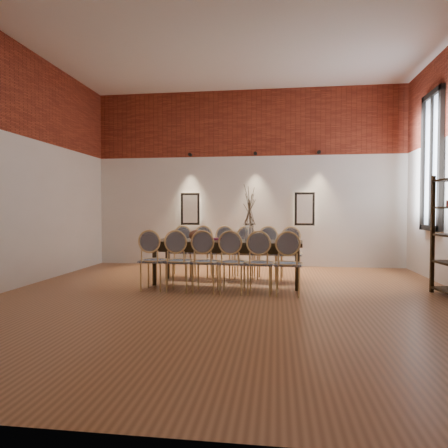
# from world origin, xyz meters

# --- Properties ---
(floor) EXTENTS (7.00, 7.00, 0.02)m
(floor) POSITION_xyz_m (0.00, 0.00, -0.01)
(floor) COLOR #985E36
(floor) RESTS_ON ground
(ceiling) EXTENTS (7.00, 7.00, 0.02)m
(ceiling) POSITION_xyz_m (0.00, 0.00, 4.01)
(ceiling) COLOR silver
(ceiling) RESTS_ON ground
(wall_back) EXTENTS (7.00, 0.10, 4.00)m
(wall_back) POSITION_xyz_m (0.00, 3.55, 2.00)
(wall_back) COLOR silver
(wall_back) RESTS_ON ground
(wall_front) EXTENTS (7.00, 0.10, 4.00)m
(wall_front) POSITION_xyz_m (0.00, -3.55, 2.00)
(wall_front) COLOR silver
(wall_front) RESTS_ON ground
(brick_band_back) EXTENTS (7.00, 0.02, 1.50)m
(brick_band_back) POSITION_xyz_m (0.00, 3.48, 3.25)
(brick_band_back) COLOR maroon
(brick_band_back) RESTS_ON ground
(brick_band_left) EXTENTS (0.02, 7.00, 1.50)m
(brick_band_left) POSITION_xyz_m (-3.48, 0.00, 3.25)
(brick_band_left) COLOR maroon
(brick_band_left) RESTS_ON ground
(niche_left) EXTENTS (0.36, 0.06, 0.66)m
(niche_left) POSITION_xyz_m (-1.30, 3.45, 1.30)
(niche_left) COLOR #FFEAC6
(niche_left) RESTS_ON wall_back
(niche_right) EXTENTS (0.36, 0.06, 0.66)m
(niche_right) POSITION_xyz_m (1.30, 3.45, 1.30)
(niche_right) COLOR #FFEAC6
(niche_right) RESTS_ON wall_back
(spot_fixture_left) EXTENTS (0.08, 0.10, 0.08)m
(spot_fixture_left) POSITION_xyz_m (-1.30, 3.42, 2.55)
(spot_fixture_left) COLOR black
(spot_fixture_left) RESTS_ON wall_back
(spot_fixture_mid) EXTENTS (0.08, 0.10, 0.08)m
(spot_fixture_mid) POSITION_xyz_m (0.20, 3.42, 2.55)
(spot_fixture_mid) COLOR black
(spot_fixture_mid) RESTS_ON wall_back
(spot_fixture_right) EXTENTS (0.08, 0.10, 0.08)m
(spot_fixture_right) POSITION_xyz_m (1.60, 3.42, 2.55)
(spot_fixture_right) COLOR black
(spot_fixture_right) RESTS_ON wall_back
(window_glass) EXTENTS (0.02, 0.78, 2.38)m
(window_glass) POSITION_xyz_m (3.46, 2.00, 2.15)
(window_glass) COLOR silver
(window_glass) RESTS_ON wall_right
(window_frame) EXTENTS (0.08, 0.90, 2.50)m
(window_frame) POSITION_xyz_m (3.44, 2.00, 2.15)
(window_frame) COLOR black
(window_frame) RESTS_ON wall_right
(window_mullion) EXTENTS (0.06, 0.06, 2.40)m
(window_mullion) POSITION_xyz_m (3.44, 2.00, 2.15)
(window_mullion) COLOR black
(window_mullion) RESTS_ON wall_right
(dining_table) EXTENTS (2.58, 0.97, 0.75)m
(dining_table) POSITION_xyz_m (-0.16, 1.13, 0.38)
(dining_table) COLOR black
(dining_table) RESTS_ON floor
(chair_near_a) EXTENTS (0.47, 0.47, 0.94)m
(chair_near_a) POSITION_xyz_m (-1.25, 0.51, 0.47)
(chair_near_a) COLOR #E4C07A
(chair_near_a) RESTS_ON floor
(chair_near_b) EXTENTS (0.47, 0.47, 0.94)m
(chair_near_b) POSITION_xyz_m (-0.83, 0.48, 0.47)
(chair_near_b) COLOR #E4C07A
(chair_near_b) RESTS_ON floor
(chair_near_c) EXTENTS (0.47, 0.47, 0.94)m
(chair_near_c) POSITION_xyz_m (-0.41, 0.46, 0.47)
(chair_near_c) COLOR #E4C07A
(chair_near_c) RESTS_ON floor
(chair_near_d) EXTENTS (0.47, 0.47, 0.94)m
(chair_near_d) POSITION_xyz_m (0.01, 0.43, 0.47)
(chair_near_d) COLOR #E4C07A
(chair_near_d) RESTS_ON floor
(chair_near_e) EXTENTS (0.47, 0.47, 0.94)m
(chair_near_e) POSITION_xyz_m (0.44, 0.41, 0.47)
(chair_near_e) COLOR #E4C07A
(chair_near_e) RESTS_ON floor
(chair_near_f) EXTENTS (0.47, 0.47, 0.94)m
(chair_near_f) POSITION_xyz_m (0.86, 0.38, 0.47)
(chair_near_f) COLOR #E4C07A
(chair_near_f) RESTS_ON floor
(chair_far_a) EXTENTS (0.47, 0.47, 0.94)m
(chair_far_a) POSITION_xyz_m (-1.17, 1.88, 0.47)
(chair_far_a) COLOR #E4C07A
(chair_far_a) RESTS_ON floor
(chair_far_b) EXTENTS (0.47, 0.47, 0.94)m
(chair_far_b) POSITION_xyz_m (-0.75, 1.86, 0.47)
(chair_far_b) COLOR #E4C07A
(chair_far_b) RESTS_ON floor
(chair_far_c) EXTENTS (0.47, 0.47, 0.94)m
(chair_far_c) POSITION_xyz_m (-0.33, 1.83, 0.47)
(chair_far_c) COLOR #E4C07A
(chair_far_c) RESTS_ON floor
(chair_far_d) EXTENTS (0.47, 0.47, 0.94)m
(chair_far_d) POSITION_xyz_m (0.10, 1.81, 0.47)
(chair_far_d) COLOR #E4C07A
(chair_far_d) RESTS_ON floor
(chair_far_e) EXTENTS (0.47, 0.47, 0.94)m
(chair_far_e) POSITION_xyz_m (0.52, 1.78, 0.47)
(chair_far_e) COLOR #E4C07A
(chair_far_e) RESTS_ON floor
(chair_far_f) EXTENTS (0.47, 0.47, 0.94)m
(chair_far_f) POSITION_xyz_m (0.94, 1.76, 0.47)
(chair_far_f) COLOR #E4C07A
(chair_far_f) RESTS_ON floor
(vase) EXTENTS (0.14, 0.14, 0.30)m
(vase) POSITION_xyz_m (0.23, 1.11, 0.90)
(vase) COLOR silver
(vase) RESTS_ON dining_table
(dried_branches) EXTENTS (0.50, 0.50, 0.70)m
(dried_branches) POSITION_xyz_m (0.23, 1.11, 1.35)
(dried_branches) COLOR brown
(dried_branches) RESTS_ON vase
(bowl) EXTENTS (0.24, 0.24, 0.18)m
(bowl) POSITION_xyz_m (-0.70, 1.11, 0.84)
(bowl) COLOR brown
(bowl) RESTS_ON dining_table
(book) EXTENTS (0.27, 0.20, 0.03)m
(book) POSITION_xyz_m (-0.34, 1.32, 0.77)
(book) COLOR #852856
(book) RESTS_ON dining_table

